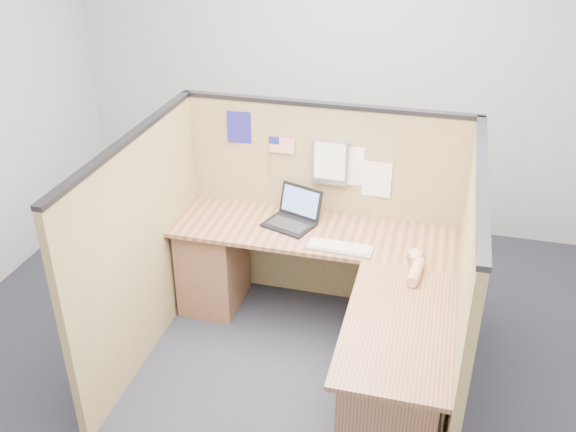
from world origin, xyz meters
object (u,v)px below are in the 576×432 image
(laptop, at_px, (291,214))
(keyboard, at_px, (340,248))
(mouse, at_px, (416,257))
(l_desk, at_px, (327,308))

(laptop, relative_size, keyboard, 0.95)
(keyboard, relative_size, mouse, 4.02)
(laptop, xyz_separation_m, keyboard, (0.40, -0.28, -0.04))
(laptop, xyz_separation_m, mouse, (0.88, -0.28, -0.04))
(keyboard, xyz_separation_m, mouse, (0.48, 0.00, 0.01))
(l_desk, bearing_deg, keyboard, 79.71)
(laptop, height_order, keyboard, laptop)
(laptop, distance_m, mouse, 0.93)
(mouse, bearing_deg, l_desk, -159.90)
(l_desk, distance_m, keyboard, 0.40)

